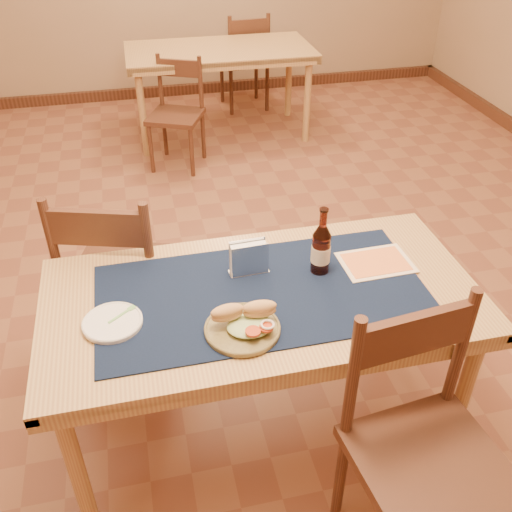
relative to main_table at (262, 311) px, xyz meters
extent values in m
cube|color=brown|center=(0.00, 0.80, -0.68)|extent=(6.00, 7.00, 0.02)
cylinder|color=tan|center=(-0.72, -0.32, -0.31)|extent=(0.06, 0.06, 0.71)
cylinder|color=tan|center=(0.72, -0.32, -0.31)|extent=(0.06, 0.06, 0.71)
cylinder|color=tan|center=(-0.72, 0.32, -0.31)|extent=(0.06, 0.06, 0.71)
cylinder|color=tan|center=(0.72, 0.32, -0.31)|extent=(0.06, 0.06, 0.71)
cube|color=tan|center=(0.00, 0.00, 0.06)|extent=(1.60, 0.80, 0.04)
cube|color=black|center=(0.00, 0.00, 0.09)|extent=(1.20, 0.60, 0.01)
cube|color=#4D2A1B|center=(0.00, 4.27, -0.62)|extent=(6.00, 0.06, 0.10)
cylinder|color=tan|center=(-0.29, 2.89, -0.31)|extent=(0.06, 0.06, 0.71)
cylinder|color=tan|center=(1.08, 2.87, -0.31)|extent=(0.06, 0.06, 0.71)
cylinder|color=tan|center=(-0.28, 3.49, -0.31)|extent=(0.06, 0.06, 0.71)
cylinder|color=tan|center=(1.09, 3.47, -0.31)|extent=(0.06, 0.06, 0.71)
cube|color=tan|center=(0.40, 3.18, 0.06)|extent=(1.54, 0.79, 0.04)
cylinder|color=#4D2A1B|center=(-0.27, 0.72, -0.42)|extent=(0.04, 0.04, 0.49)
cylinder|color=#4D2A1B|center=(-0.64, 0.84, -0.42)|extent=(0.04, 0.04, 0.49)
cylinder|color=#4D2A1B|center=(-0.38, 0.35, -0.42)|extent=(0.04, 0.04, 0.49)
cylinder|color=#4D2A1B|center=(-0.76, 0.46, -0.42)|extent=(0.04, 0.04, 0.49)
cube|color=#4D2A1B|center=(-0.51, 0.59, -0.18)|extent=(0.57, 0.57, 0.04)
cube|color=#4D2A1B|center=(-0.57, 0.39, 0.20)|extent=(0.38, 0.15, 0.15)
cylinder|color=#4D2A1B|center=(-0.39, 0.34, 0.07)|extent=(0.04, 0.04, 0.50)
cylinder|color=#4D2A1B|center=(-0.76, 0.45, 0.07)|extent=(0.04, 0.04, 0.50)
cylinder|color=#4D2A1B|center=(0.18, -0.48, -0.42)|extent=(0.04, 0.04, 0.49)
cylinder|color=#4D2A1B|center=(0.57, -0.43, -0.42)|extent=(0.04, 0.04, 0.49)
cube|color=#4D2A1B|center=(0.40, -0.65, -0.18)|extent=(0.51, 0.51, 0.04)
cube|color=#4D2A1B|center=(0.37, -0.44, 0.21)|extent=(0.40, 0.08, 0.15)
cylinder|color=#4D2A1B|center=(0.18, -0.47, 0.08)|extent=(0.04, 0.04, 0.50)
cylinder|color=#4D2A1B|center=(0.57, -0.42, 0.08)|extent=(0.04, 0.04, 0.50)
cylinder|color=#4D2A1B|center=(-0.27, 2.56, -0.46)|extent=(0.03, 0.03, 0.41)
cylinder|color=#4D2A1B|center=(0.03, 2.43, -0.46)|extent=(0.03, 0.03, 0.41)
cylinder|color=#4D2A1B|center=(-0.13, 2.86, -0.46)|extent=(0.03, 0.03, 0.41)
cylinder|color=#4D2A1B|center=(0.17, 2.73, -0.46)|extent=(0.03, 0.03, 0.41)
cube|color=#4D2A1B|center=(-0.05, 2.64, -0.26)|extent=(0.50, 0.50, 0.04)
cube|color=#4D2A1B|center=(0.02, 2.80, 0.06)|extent=(0.31, 0.16, 0.13)
cylinder|color=#4D2A1B|center=(-0.13, 2.87, -0.05)|extent=(0.03, 0.03, 0.42)
cylinder|color=#4D2A1B|center=(0.17, 2.73, -0.05)|extent=(0.03, 0.03, 0.42)
cylinder|color=#4D2A1B|center=(0.90, 3.99, -0.45)|extent=(0.04, 0.04, 0.44)
cylinder|color=#4D2A1B|center=(0.54, 3.96, -0.45)|extent=(0.04, 0.04, 0.44)
cylinder|color=#4D2A1B|center=(0.92, 3.63, -0.45)|extent=(0.04, 0.04, 0.44)
cylinder|color=#4D2A1B|center=(0.57, 3.61, -0.45)|extent=(0.04, 0.04, 0.44)
cube|color=#4D2A1B|center=(0.73, 3.80, -0.22)|extent=(0.44, 0.44, 0.04)
cube|color=#4D2A1B|center=(0.75, 3.61, 0.12)|extent=(0.36, 0.05, 0.14)
cylinder|color=#4D2A1B|center=(0.92, 3.62, 0.00)|extent=(0.04, 0.04, 0.45)
cylinder|color=#4D2A1B|center=(0.57, 3.60, 0.00)|extent=(0.04, 0.04, 0.45)
cylinder|color=olive|center=(-0.11, -0.18, 0.10)|extent=(0.26, 0.26, 0.01)
torus|color=olive|center=(-0.11, -0.18, 0.10)|extent=(0.26, 0.26, 0.01)
ellipsoid|color=#C4E39C|center=(-0.09, -0.20, 0.12)|extent=(0.16, 0.13, 0.03)
ellipsoid|color=tan|center=(-0.16, -0.16, 0.15)|extent=(0.12, 0.06, 0.06)
ellipsoid|color=tan|center=(-0.05, -0.16, 0.15)|extent=(0.12, 0.05, 0.06)
cylinder|color=#B93A18|center=(-0.09, -0.24, 0.13)|extent=(0.05, 0.05, 0.01)
cylinder|color=#B93A18|center=(-0.04, -0.24, 0.13)|extent=(0.05, 0.05, 0.01)
torus|color=silver|center=(-0.04, -0.23, 0.14)|extent=(0.05, 0.05, 0.01)
cylinder|color=white|center=(-0.54, -0.05, 0.10)|extent=(0.21, 0.21, 0.01)
torus|color=white|center=(-0.54, -0.05, 0.10)|extent=(0.20, 0.20, 0.01)
cube|color=#78C169|center=(-0.52, -0.03, 0.10)|extent=(0.08, 0.06, 0.00)
cube|color=#78C169|center=(-0.47, 0.00, 0.10)|extent=(0.03, 0.03, 0.00)
cylinder|color=#4D180D|center=(0.25, 0.08, 0.17)|extent=(0.07, 0.07, 0.16)
cone|color=#4D180D|center=(0.25, 0.08, 0.27)|extent=(0.07, 0.07, 0.04)
cylinder|color=#4D180D|center=(0.25, 0.08, 0.32)|extent=(0.03, 0.03, 0.06)
cylinder|color=#4D180D|center=(0.25, 0.08, 0.36)|extent=(0.03, 0.03, 0.01)
cylinder|color=beige|center=(0.25, 0.08, 0.17)|extent=(0.07, 0.07, 0.07)
cube|color=silver|center=(-0.02, 0.13, 0.09)|extent=(0.15, 0.06, 0.00)
cube|color=silver|center=(-0.02, 0.11, 0.16)|extent=(0.14, 0.01, 0.13)
cube|color=silver|center=(-0.02, 0.16, 0.16)|extent=(0.14, 0.01, 0.13)
cube|color=white|center=(-0.02, 0.13, 0.15)|extent=(0.14, 0.04, 0.12)
cube|color=#4278D3|center=(-0.02, 0.11, 0.16)|extent=(0.10, 0.01, 0.04)
cube|color=beige|center=(0.48, 0.08, 0.09)|extent=(0.28, 0.21, 0.00)
cube|color=orange|center=(0.48, 0.08, 0.09)|extent=(0.24, 0.17, 0.00)
camera|label=1|loc=(-0.39, -1.58, 1.41)|focal=40.00mm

